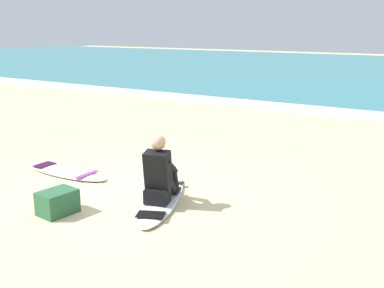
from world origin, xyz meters
The scene contains 6 objects.
ground_plane centered at (0.00, 0.00, 0.00)m, with size 80.00×80.00×0.00m, color beige.
breaking_foam centered at (0.00, 8.16, 0.06)m, with size 80.00×0.90×0.11m, color white.
surfboard_main centered at (0.48, -0.03, 0.04)m, with size 1.37×2.19×0.08m.
surfer_seated centered at (0.56, -0.16, 0.44)m, with size 0.52×0.77×0.95m.
surfboard_spare_near centered at (-1.62, 0.13, 0.04)m, with size 1.73×0.52×0.08m.
beach_bag centered at (-0.40, -1.15, 0.16)m, with size 0.36×0.48×0.32m, color #285B38.
Camera 1 is at (4.22, -5.09, 2.43)m, focal length 43.46 mm.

